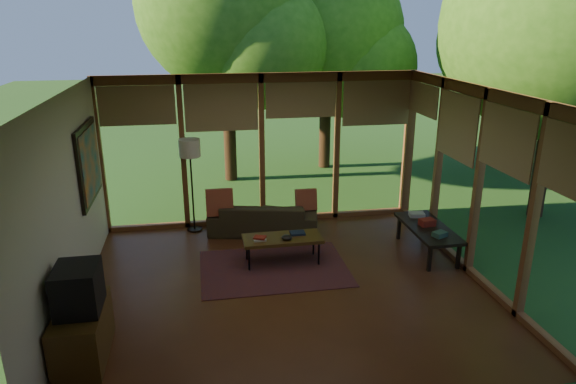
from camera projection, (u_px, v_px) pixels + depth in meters
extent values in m
plane|color=#5D2F18|center=(286.00, 286.00, 7.20)|extent=(5.50, 5.50, 0.00)
plane|color=silver|center=(286.00, 93.00, 6.34)|extent=(5.50, 5.50, 0.00)
cube|color=silver|center=(66.00, 208.00, 6.31)|extent=(0.04, 5.00, 2.70)
cube|color=silver|center=(336.00, 288.00, 4.44)|extent=(5.50, 0.04, 2.70)
cube|color=brown|center=(262.00, 151.00, 9.10)|extent=(5.50, 0.12, 2.70)
cube|color=brown|center=(478.00, 185.00, 7.23)|extent=(0.12, 5.00, 2.70)
plane|color=#285620|center=(494.00, 140.00, 16.00)|extent=(40.00, 40.00, 0.00)
cylinder|color=#331F12|center=(227.00, 70.00, 11.32)|extent=(0.28, 0.28, 4.99)
sphere|color=#285A14|center=(225.00, 3.00, 10.88)|extent=(3.80, 3.80, 3.80)
cylinder|color=#331F12|center=(325.00, 84.00, 12.51)|extent=(0.28, 0.28, 4.14)
sphere|color=#285A14|center=(326.00, 34.00, 12.14)|extent=(3.66, 3.66, 3.66)
cylinder|color=#331F12|center=(546.00, 98.00, 9.09)|extent=(0.28, 0.28, 4.46)
sphere|color=#285A14|center=(558.00, 25.00, 8.69)|extent=(3.93, 3.93, 3.93)
cylinder|color=#331F12|center=(497.00, 88.00, 12.52)|extent=(0.28, 0.28, 3.93)
sphere|color=#285A14|center=(503.00, 42.00, 12.17)|extent=(3.08, 3.08, 3.08)
cube|color=maroon|center=(274.00, 268.00, 7.72)|extent=(2.19, 1.55, 0.01)
imported|color=#382F1C|center=(263.00, 217.00, 8.97)|extent=(1.99, 1.12, 0.55)
cube|color=maroon|center=(220.00, 203.00, 8.69)|extent=(0.46, 0.24, 0.48)
cube|color=maroon|center=(306.00, 200.00, 8.95)|extent=(0.37, 0.20, 0.39)
cube|color=#B2AEA2|center=(260.00, 239.00, 7.67)|extent=(0.19, 0.15, 0.03)
cube|color=maroon|center=(260.00, 237.00, 7.66)|extent=(0.21, 0.19, 0.03)
cube|color=#151F30|center=(297.00, 233.00, 7.89)|extent=(0.22, 0.17, 0.03)
ellipsoid|color=black|center=(287.00, 237.00, 7.68)|extent=(0.16, 0.16, 0.07)
cube|color=#533816|center=(82.00, 333.00, 5.61)|extent=(0.50, 1.00, 0.60)
cube|color=black|center=(78.00, 289.00, 5.44)|extent=(0.45, 0.55, 0.50)
cube|color=#2C4E42|center=(440.00, 234.00, 7.71)|extent=(0.24, 0.21, 0.07)
cube|color=maroon|center=(427.00, 222.00, 8.13)|extent=(0.25, 0.19, 0.10)
cube|color=#B2AEA2|center=(417.00, 214.00, 8.51)|extent=(0.27, 0.22, 0.07)
cylinder|color=black|center=(195.00, 229.00, 9.13)|extent=(0.26, 0.26, 0.03)
cylinder|color=black|center=(192.00, 188.00, 8.88)|extent=(0.03, 0.03, 1.52)
cylinder|color=beige|center=(190.00, 148.00, 8.66)|extent=(0.36, 0.36, 0.30)
cube|color=#533816|center=(282.00, 239.00, 7.78)|extent=(1.20, 0.50, 0.05)
cylinder|color=black|center=(249.00, 259.00, 7.59)|extent=(0.03, 0.03, 0.38)
cylinder|color=black|center=(319.00, 254.00, 7.77)|extent=(0.03, 0.03, 0.38)
cylinder|color=black|center=(247.00, 249.00, 7.93)|extent=(0.03, 0.03, 0.38)
cylinder|color=black|center=(314.00, 244.00, 8.11)|extent=(0.03, 0.03, 0.38)
cube|color=black|center=(428.00, 228.00, 8.11)|extent=(0.60, 1.40, 0.05)
cube|color=black|center=(430.00, 259.00, 7.58)|extent=(0.05, 0.05, 0.40)
cube|color=black|center=(458.00, 256.00, 7.66)|extent=(0.05, 0.05, 0.40)
cube|color=black|center=(399.00, 228.00, 8.70)|extent=(0.05, 0.05, 0.40)
cube|color=black|center=(424.00, 226.00, 8.78)|extent=(0.05, 0.05, 0.40)
cube|color=black|center=(88.00, 163.00, 7.56)|extent=(0.05, 1.35, 1.15)
cube|color=#1B617C|center=(90.00, 163.00, 7.56)|extent=(0.02, 1.20, 1.00)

